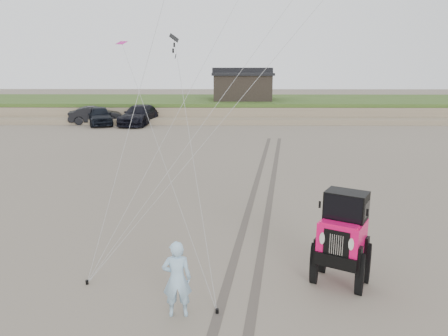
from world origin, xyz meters
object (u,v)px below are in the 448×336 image
Objects in this scene: cabin at (242,85)px; truck_a at (99,116)px; truck_c at (139,115)px; jeep at (341,249)px; man at (177,279)px; truck_b at (96,115)px.

truck_a is (-13.48, -7.04, -2.38)m from cabin.
cabin is 15.39m from truck_a.
jeep is at bearing -58.82° from truck_c.
truck_a is 2.67× the size of man.
jeep is (1.58, -36.58, -2.21)m from cabin.
cabin is 12.15m from truck_c.
man is (-2.65, -38.14, -2.29)m from cabin.
jeep is at bearing -84.68° from truck_a.
truck_a is at bearing -75.40° from man.
jeep is 2.91× the size of man.
jeep reaches higher than truck_b.
truck_b is at bearing 106.03° from truck_a.
truck_a is 0.83× the size of truck_c.
jeep is 4.51m from man.
man reaches higher than truck_a.
cabin is 3.37× the size of man.
cabin reaches higher than truck_c.
man is at bearing -92.49° from truck_a.
man is at bearing -93.97° from cabin.
cabin reaches higher than truck_b.
cabin reaches higher than truck_a.
truck_c is at bearing -109.74° from truck_b.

